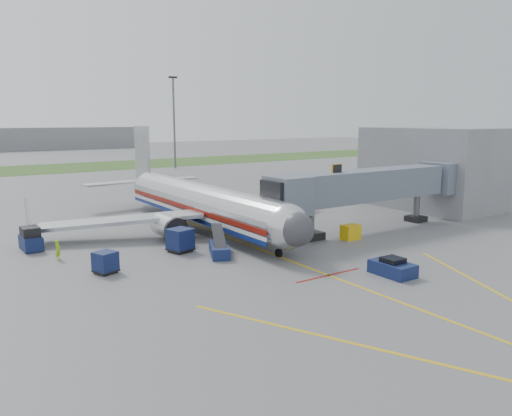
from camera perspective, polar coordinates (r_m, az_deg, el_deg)
ground at (r=39.40m, az=4.36°, el=-6.21°), size 400.00×400.00×0.00m
grass_strip at (r=122.34m, az=-22.94°, el=4.14°), size 300.00×25.00×0.01m
apron_markings at (r=34.21m, az=12.19°, el=-8.97°), size 21.52×50.00×0.01m
airliner at (r=51.32m, az=-6.24°, el=0.63°), size 32.10×35.67×10.25m
jet_bridge at (r=50.67m, az=12.33°, el=2.42°), size 25.30×4.00×6.90m
terminal at (r=66.90m, az=19.43°, el=4.35°), size 10.00×16.00×10.00m
light_mast_right at (r=115.28m, az=-9.35°, el=9.85°), size 2.00×0.44×20.40m
pushback_tug at (r=37.34m, az=15.33°, el=-6.60°), size 1.91×3.13×1.30m
baggage_tug at (r=46.91m, az=-24.35°, el=-3.32°), size 1.58×2.92×2.01m
baggage_cart_a at (r=42.65m, az=-8.66°, el=-3.63°), size 2.25×2.25×1.97m
baggage_cart_b at (r=49.91m, az=-9.16°, el=-1.67°), size 2.12×2.12×1.91m
baggage_cart_c at (r=38.06m, az=-16.84°, el=-5.95°), size 1.89×1.89×1.58m
belt_loader at (r=41.27m, az=-4.21°, el=-4.67°), size 2.92×4.57×2.18m
ground_power_cart at (r=47.29m, az=10.75°, el=-2.74°), size 1.73×1.17×1.37m
ramp_worker at (r=42.79m, az=-21.70°, el=-4.45°), size 0.67×0.72×1.64m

